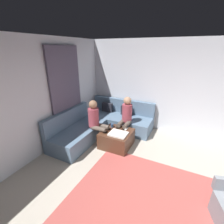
% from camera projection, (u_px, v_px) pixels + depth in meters
% --- Properties ---
extents(ground_plane, '(6.00, 6.00, 0.10)m').
position_uv_depth(ground_plane, '(158.00, 215.00, 2.57)').
color(ground_plane, '#B2A899').
extents(wall_back, '(6.00, 0.12, 2.70)m').
position_uv_depth(wall_back, '(185.00, 90.00, 4.49)').
color(wall_back, silver).
rests_on(wall_back, ground_plane).
extents(wall_left, '(0.12, 6.00, 2.70)m').
position_uv_depth(wall_left, '(19.00, 105.00, 3.26)').
color(wall_left, silver).
rests_on(wall_left, ground_plane).
extents(curtain_panel, '(0.06, 1.10, 2.50)m').
position_uv_depth(curtain_panel, '(67.00, 95.00, 4.34)').
color(curtain_panel, '#595166').
rests_on(curtain_panel, ground_plane).
extents(area_rug, '(2.60, 2.20, 0.01)m').
position_uv_depth(area_rug, '(147.00, 202.00, 2.71)').
color(area_rug, '#AD4C47').
rests_on(area_rug, ground_plane).
extents(sectional_couch, '(2.10, 2.55, 0.87)m').
position_uv_depth(sectional_couch, '(102.00, 124.00, 4.87)').
color(sectional_couch, slate).
rests_on(sectional_couch, ground_plane).
extents(ottoman, '(0.76, 0.76, 0.42)m').
position_uv_depth(ottoman, '(117.00, 139.00, 4.23)').
color(ottoman, '#4C2D1E').
rests_on(ottoman, ground_plane).
extents(folded_blanket, '(0.44, 0.36, 0.04)m').
position_uv_depth(folded_blanket, '(118.00, 134.00, 4.00)').
color(folded_blanket, white).
rests_on(folded_blanket, ottoman).
extents(coffee_mug, '(0.08, 0.08, 0.10)m').
position_uv_depth(coffee_mug, '(112.00, 125.00, 4.37)').
color(coffee_mug, '#334C72').
rests_on(coffee_mug, ottoman).
extents(game_remote, '(0.05, 0.15, 0.02)m').
position_uv_depth(game_remote, '(126.00, 129.00, 4.26)').
color(game_remote, white).
rests_on(game_remote, ottoman).
extents(person_on_couch_back, '(0.30, 0.60, 1.20)m').
position_uv_depth(person_on_couch_back, '(126.00, 116.00, 4.47)').
color(person_on_couch_back, brown).
rests_on(person_on_couch_back, ground_plane).
extents(person_on_couch_side, '(0.60, 0.30, 1.20)m').
position_uv_depth(person_on_couch_side, '(97.00, 121.00, 4.22)').
color(person_on_couch_side, brown).
rests_on(person_on_couch_side, ground_plane).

